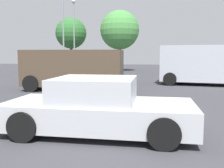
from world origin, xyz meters
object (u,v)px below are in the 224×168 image
sedan_foreground (98,108)px  van_white (206,64)px  suv_dark (74,68)px  light_post_near (63,20)px  light_post_mid (74,24)px

sedan_foreground → van_white: size_ratio=0.79×
van_white → suv_dark: size_ratio=1.09×
suv_dark → light_post_near: light_post_near is taller
van_white → sedan_foreground: bearing=75.3°
sedan_foreground → light_post_mid: bearing=109.0°
sedan_foreground → light_post_near: 18.71m
sedan_foreground → suv_dark: size_ratio=0.87×
van_white → suv_dark: (-7.05, -3.23, -0.14)m
van_white → suv_dark: bearing=33.7°
light_post_near → light_post_mid: size_ratio=0.98×
van_white → light_post_near: light_post_near is taller
sedan_foreground → light_post_near: (-6.63, 16.95, 4.31)m
sedan_foreground → light_post_mid: (-6.79, 20.86, 4.40)m
light_post_near → sedan_foreground: bearing=-68.7°
light_post_mid → sedan_foreground: bearing=-72.0°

